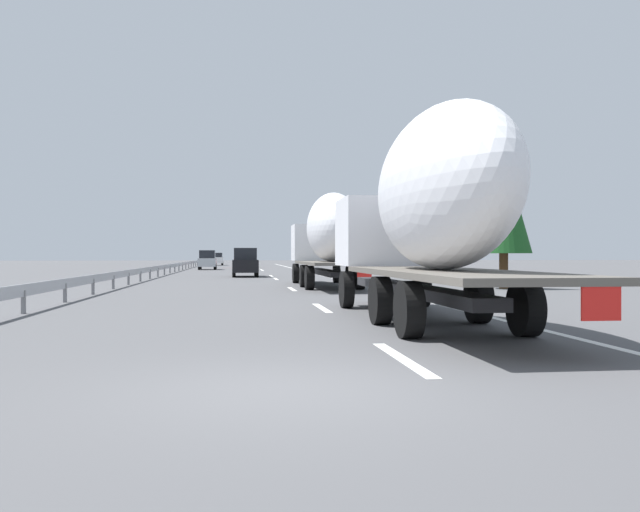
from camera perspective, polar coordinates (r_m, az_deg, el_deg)
The scene contains 23 objects.
ground_plane at distance 47.38m, azimuth -6.43°, elevation -1.72°, with size 260.00×260.00×0.00m, color #4C4C4F.
lane_stripe_0 at distance 9.77m, azimuth 7.08°, elevation -8.76°, with size 3.20×0.20×0.01m, color white.
lane_stripe_1 at distance 18.75m, azimuth 0.16°, elevation -4.50°, with size 3.20×0.20×0.01m, color white.
lane_stripe_2 at distance 29.00m, azimuth -2.43°, elevation -2.87°, with size 3.20×0.20×0.01m, color white.
lane_stripe_3 at distance 41.31m, azimuth -3.83°, elevation -1.98°, with size 3.20×0.20×0.01m, color white.
lane_stripe_4 at distance 47.09m, azimuth -4.24°, elevation -1.72°, with size 3.20×0.20×0.01m, color white.
lane_stripe_5 at distance 63.29m, azimuth -4.98°, elevation -1.25°, with size 3.20×0.20×0.01m, color white.
lane_stripe_6 at distance 74.89m, azimuth -5.31°, elevation -1.04°, with size 3.20×0.20×0.01m, color white.
lane_stripe_7 at distance 66.71m, azimuth -5.09°, elevation -1.18°, with size 3.20×0.20×0.01m, color white.
lane_stripe_8 at distance 74.31m, azimuth -5.29°, elevation -1.05°, with size 3.20×0.20×0.01m, color white.
lane_stripe_9 at distance 93.93m, azimuth -5.68°, elevation -0.81°, with size 3.20×0.20×0.01m, color white.
edge_line_right at distance 52.73m, azimuth -0.51°, elevation -1.53°, with size 110.00×0.20×0.01m, color white.
truck_lead at distance 30.67m, azimuth 0.69°, elevation 1.77°, with size 12.36×2.55×4.25m.
truck_trailing at distance 14.80m, azimuth 9.28°, elevation 4.17°, with size 12.56×2.55×4.55m.
car_red_compact at distance 76.45m, azimuth -6.77°, elevation -0.32°, with size 4.70×1.80×1.85m.
car_black_suv at distance 45.58m, azimuth -6.47°, elevation -0.56°, with size 4.42×1.75×1.97m.
car_silver_hatch at distance 67.79m, azimuth -9.68°, elevation -0.35°, with size 4.07×1.76×1.95m.
car_white_van at distance 95.09m, azimuth -8.90°, elevation -0.25°, with size 4.28×1.78×1.79m.
road_sign at distance 48.02m, azimuth 1.59°, elevation 0.79°, with size 0.10×0.90×3.00m.
tree_0 at distance 92.86m, azimuth 1.45°, elevation 1.67°, with size 3.59×3.59×6.78m.
tree_1 at distance 39.87m, azimuth 9.20°, elevation 4.70°, with size 2.92×2.92×7.56m.
tree_2 at distance 30.63m, azimuth 15.57°, elevation 4.45°, with size 2.47×2.47×6.14m.
guardrail_median at distance 50.65m, azimuth -13.28°, elevation -0.95°, with size 94.00×0.10×0.76m.
Camera 1 is at (-7.35, 0.57, 1.51)m, focal length 37.09 mm.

